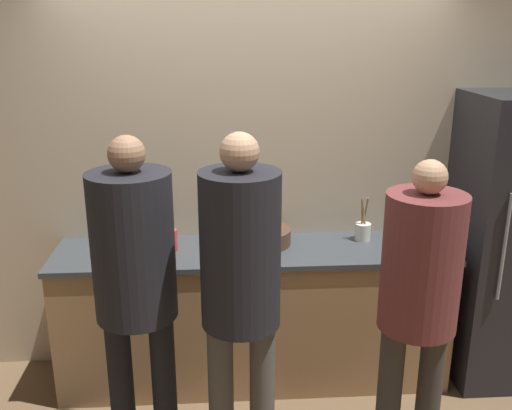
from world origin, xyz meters
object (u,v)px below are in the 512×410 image
at_px(bottle_red, 171,239).
at_px(bottle_amber, 156,236).
at_px(person_right, 419,287).
at_px(utensil_crock, 363,230).
at_px(person_center, 241,278).
at_px(fruit_bowl, 262,236).
at_px(refrigerator, 505,242).
at_px(cup_black, 136,254).
at_px(person_left, 135,270).

height_order(bottle_red, bottle_amber, bottle_red).
relative_size(person_right, utensil_crock, 5.76).
relative_size(person_center, bottle_amber, 9.88).
relative_size(fruit_bowl, bottle_red, 1.92).
xyz_separation_m(fruit_bowl, utensil_crock, (0.66, 0.02, 0.01)).
height_order(fruit_bowl, bottle_red, bottle_red).
bearing_deg(refrigerator, cup_black, -177.09).
xyz_separation_m(person_right, bottle_red, (-1.29, 0.81, -0.02)).
bearing_deg(person_left, refrigerator, 16.20).
distance_m(refrigerator, person_center, 1.91).
relative_size(refrigerator, fruit_bowl, 5.02).
relative_size(utensil_crock, bottle_amber, 1.58).
distance_m(person_left, bottle_red, 0.71).
distance_m(person_left, utensil_crock, 1.58).
distance_m(person_center, cup_black, 0.91).
relative_size(bottle_amber, cup_black, 1.87).
bearing_deg(cup_black, person_left, -82.09).
relative_size(bottle_red, bottle_amber, 1.06).
bearing_deg(bottle_red, person_left, -100.05).
xyz_separation_m(refrigerator, person_left, (-2.25, -0.65, 0.16)).
bearing_deg(person_center, utensil_crock, 48.30).
height_order(person_center, person_right, person_center).
xyz_separation_m(fruit_bowl, bottle_amber, (-0.67, -0.01, 0.02)).
xyz_separation_m(fruit_bowl, bottle_red, (-0.57, -0.08, 0.03)).
bearing_deg(person_center, fruit_bowl, 79.35).
bearing_deg(fruit_bowl, refrigerator, -4.40).
relative_size(refrigerator, bottle_red, 9.62).
distance_m(person_left, person_center, 0.54).
xyz_separation_m(fruit_bowl, cup_black, (-0.77, -0.24, -0.00)).
bearing_deg(refrigerator, utensil_crock, 170.98).
height_order(fruit_bowl, utensil_crock, utensil_crock).
xyz_separation_m(refrigerator, cup_black, (-2.32, -0.12, 0.03)).
distance_m(fruit_bowl, cup_black, 0.80).
distance_m(refrigerator, fruit_bowl, 1.56).
xyz_separation_m(utensil_crock, cup_black, (-1.43, -0.26, -0.02)).
xyz_separation_m(person_center, cup_black, (-0.60, 0.68, -0.14)).
distance_m(person_center, bottle_amber, 1.04).
distance_m(person_right, utensil_crock, 0.92).
height_order(refrigerator, person_right, refrigerator).
xyz_separation_m(refrigerator, bottle_red, (-2.13, 0.04, 0.06)).
bearing_deg(person_right, person_center, -178.50).
bearing_deg(refrigerator, bottle_red, 178.95).
distance_m(bottle_red, bottle_amber, 0.12).
relative_size(person_left, bottle_red, 9.12).
bearing_deg(person_center, person_left, 164.84).
bearing_deg(person_right, refrigerator, 42.70).
relative_size(refrigerator, cup_black, 19.11).
bearing_deg(bottle_red, person_right, -32.13).
bearing_deg(cup_black, bottle_amber, 66.17).
bearing_deg(person_right, fruit_bowl, 128.91).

